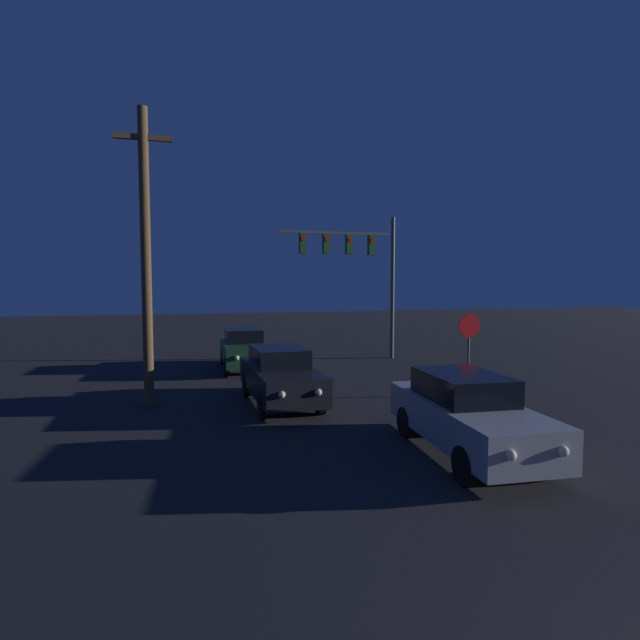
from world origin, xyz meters
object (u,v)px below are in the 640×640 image
stop_sign (469,339)px  utility_pole (146,254)px  car_mid (280,375)px  traffic_signal_mast (358,259)px  car_near (466,414)px  car_far (244,348)px

stop_sign → utility_pole: bearing=171.7°
car_mid → traffic_signal_mast: (5.21, 7.57, 3.79)m
car_near → stop_sign: size_ratio=1.83×
stop_sign → utility_pole: (-9.55, 1.39, 2.55)m
car_mid → stop_sign: size_ratio=1.81×
car_far → stop_sign: stop_sign is taller
car_mid → utility_pole: bearing=-13.6°
car_near → utility_pole: 9.59m
traffic_signal_mast → stop_sign: 8.65m
car_far → stop_sign: 9.35m
car_mid → car_near: bearing=117.1°
car_far → traffic_signal_mast: 6.75m
car_near → traffic_signal_mast: bearing=-96.0°
car_near → utility_pole: (-6.50, 6.12, 3.51)m
stop_sign → car_mid: bearing=174.4°
car_near → car_far: size_ratio=1.01×
stop_sign → traffic_signal_mast: bearing=94.7°
traffic_signal_mast → car_mid: bearing=-124.5°
traffic_signal_mast → stop_sign: traffic_signal_mast is taller
car_far → utility_pole: bearing=60.5°
car_mid → stop_sign: (5.88, -0.57, 0.96)m
car_far → utility_pole: utility_pole is taller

